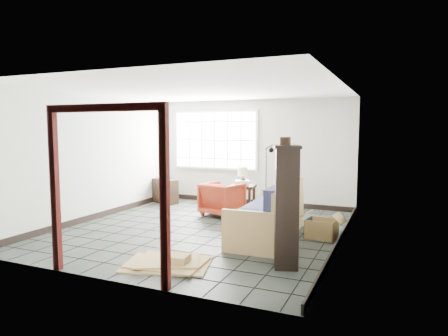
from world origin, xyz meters
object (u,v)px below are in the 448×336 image
at_px(armchair, 222,197).
at_px(tall_shelf, 287,206).
at_px(side_table, 243,190).
at_px(futon_sofa, 271,217).

xyz_separation_m(armchair, tall_shelf, (2.12, -2.65, 0.45)).
bearing_deg(side_table, armchair, -110.39).
distance_m(side_table, tall_shelf, 3.81).
xyz_separation_m(futon_sofa, armchair, (-1.51, 1.31, 0.04)).
bearing_deg(futon_sofa, armchair, 137.25).
xyz_separation_m(futon_sofa, side_table, (-1.28, 1.95, 0.13)).
distance_m(futon_sofa, tall_shelf, 1.55).
distance_m(armchair, tall_shelf, 3.43).
bearing_deg(side_table, tall_shelf, -60.13).
distance_m(armchair, side_table, 0.69).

